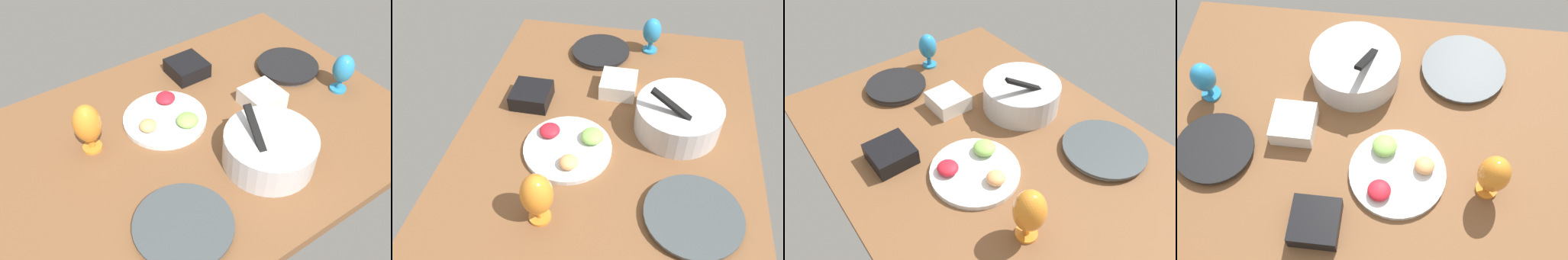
{
  "view_description": "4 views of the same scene",
  "coord_description": "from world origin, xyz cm",
  "views": [
    {
      "loc": [
        55.77,
        87.96,
        104.07
      ],
      "look_at": [
        -3.33,
        1.42,
        3.66
      ],
      "focal_mm": 39.49,
      "sensor_mm": 36.0,
      "label": 1
    },
    {
      "loc": [
        87.23,
        11.65,
        99.75
      ],
      "look_at": [
        -6.41,
        -6.32,
        3.66
      ],
      "focal_mm": 36.36,
      "sensor_mm": 36.0,
      "label": 2
    },
    {
      "loc": [
        66.24,
        -59.56,
        93.66
      ],
      "look_at": [
        -11.88,
        -0.03,
        3.66
      ],
      "focal_mm": 34.28,
      "sensor_mm": 36.0,
      "label": 3
    },
    {
      "loc": [
        0.14,
        -72.89,
        134.61
      ],
      "look_at": [
        -8.14,
        0.86,
        3.66
      ],
      "focal_mm": 43.92,
      "sensor_mm": 36.0,
      "label": 4
    }
  ],
  "objects": [
    {
      "name": "dinner_plate_left",
      "position": [
        -56.74,
        -10.19,
        1.47
      ],
      "size": [
        24.82,
        24.82,
        2.82
      ],
      "color": "#4C4C51",
      "rests_on": "ground_plane"
    },
    {
      "name": "hurricane_glass_orange",
      "position": [
        27.91,
        -13.89,
        10.91
      ],
      "size": [
        9.28,
        9.28,
        18.33
      ],
      "color": "orange",
      "rests_on": "ground_plane"
    },
    {
      "name": "fruit_platter",
      "position": [
        0.44,
        -11.46,
        1.55
      ],
      "size": [
        29.77,
        29.77,
        5.5
      ],
      "color": "silver",
      "rests_on": "ground_plane"
    },
    {
      "name": "square_bowl_black",
      "position": [
        -21.23,
        -30.77,
        3.38
      ],
      "size": [
        14.08,
        14.08,
        6.07
      ],
      "color": "black",
      "rests_on": "ground_plane"
    },
    {
      "name": "mixing_bowl",
      "position": [
        -16.52,
        23.58,
        6.14
      ],
      "size": [
        29.71,
        29.71,
        18.74
      ],
      "color": "silver",
      "rests_on": "ground_plane"
    },
    {
      "name": "dinner_plate_right",
      "position": [
        20.06,
        29.66,
        1.32
      ],
      "size": [
        28.86,
        28.86,
        2.53
      ],
      "color": "silver",
      "rests_on": "ground_plane"
    },
    {
      "name": "square_bowl_white",
      "position": [
        -33.53,
        0.66,
        3.56
      ],
      "size": [
        13.54,
        13.54,
        6.39
      ],
      "color": "white",
      "rests_on": "ground_plane"
    },
    {
      "name": "ground_plane",
      "position": [
        0.0,
        0.0,
        -2.0
      ],
      "size": [
        160.0,
        104.0,
        4.0
      ],
      "primitive_type": "cube",
      "color": "brown"
    },
    {
      "name": "hurricane_glass_blue",
      "position": [
        -64.02,
        10.58,
        9.31
      ],
      "size": [
        7.86,
        7.86,
        15.55
      ],
      "color": "#2988C3",
      "rests_on": "ground_plane"
    }
  ]
}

